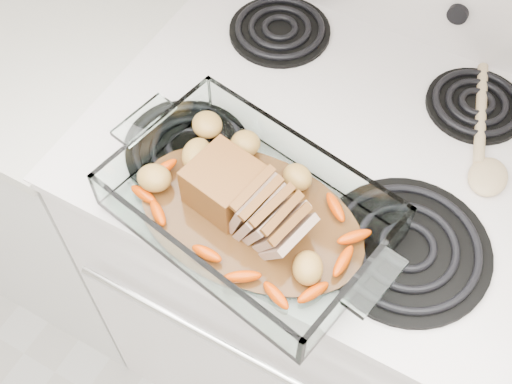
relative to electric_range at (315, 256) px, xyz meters
The scene contains 6 objects.
electric_range is the anchor object (origin of this frame).
counter_left 0.67m from the electric_range, behind, with size 0.58×0.68×0.93m.
baking_dish 0.54m from the electric_range, 98.65° to the right, with size 0.39×0.26×0.08m.
pork_roast 0.56m from the electric_range, 103.16° to the right, with size 0.19×0.09×0.08m.
roast_vegetables 0.53m from the electric_range, 101.17° to the right, with size 0.34×0.18×0.04m.
wooden_spoon 0.52m from the electric_range, 17.00° to the left, with size 0.12×0.27×0.02m.
Camera 1 is at (0.22, 0.99, 1.77)m, focal length 45.00 mm.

